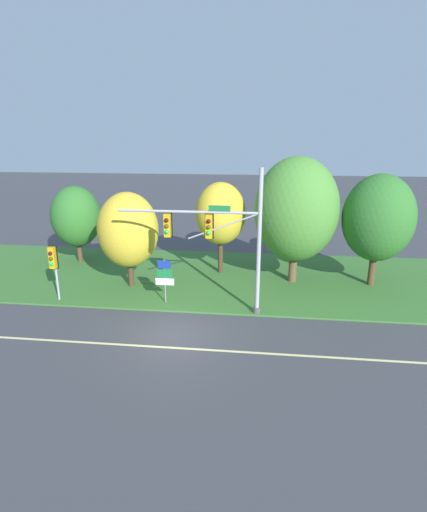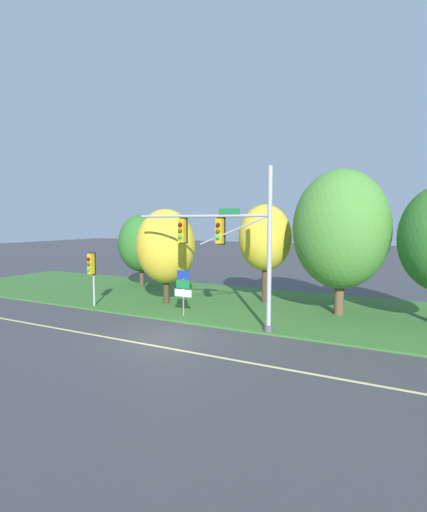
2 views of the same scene
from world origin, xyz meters
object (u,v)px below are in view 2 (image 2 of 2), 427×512
at_px(route_sign_post, 183,287).
at_px(tree_nearest_road, 141,243).
at_px(tree_left_of_mast, 166,246).
at_px(tree_behind_signpost, 265,238).
at_px(tree_mid_verge, 341,230).
at_px(traffic_signal_mast, 231,240).
at_px(pedestrian_signal_near_kerb, 91,267).

height_order(route_sign_post, tree_nearest_road, tree_nearest_road).
bearing_deg(tree_nearest_road, tree_left_of_mast, -39.25).
distance_m(tree_left_of_mast, tree_behind_signpost, 6.22).
bearing_deg(tree_left_of_mast, tree_mid_verge, 11.13).
relative_size(traffic_signal_mast, tree_nearest_road, 1.35).
height_order(traffic_signal_mast, route_sign_post, traffic_signal_mast).
relative_size(route_sign_post, tree_behind_signpost, 0.41).
bearing_deg(tree_mid_verge, traffic_signal_mast, -129.22).
distance_m(pedestrian_signal_near_kerb, tree_behind_signpost, 10.78).
bearing_deg(tree_behind_signpost, tree_mid_verge, -13.83).
bearing_deg(tree_behind_signpost, route_sign_post, -114.78).
bearing_deg(tree_nearest_road, pedestrian_signal_near_kerb, -75.06).
height_order(tree_nearest_road, tree_behind_signpost, tree_behind_signpost).
relative_size(tree_left_of_mast, tree_mid_verge, 0.74).
xyz_separation_m(traffic_signal_mast, tree_left_of_mast, (-5.96, 3.13, -0.64)).
distance_m(traffic_signal_mast, tree_nearest_road, 13.63).
height_order(traffic_signal_mast, tree_mid_verge, tree_mid_verge).
bearing_deg(pedestrian_signal_near_kerb, traffic_signal_mast, -1.71).
height_order(pedestrian_signal_near_kerb, tree_nearest_road, tree_nearest_road).
bearing_deg(pedestrian_signal_near_kerb, tree_behind_signpost, 34.48).
bearing_deg(tree_nearest_road, tree_mid_verge, -8.79).
relative_size(tree_nearest_road, tree_mid_verge, 0.71).
relative_size(pedestrian_signal_near_kerb, tree_behind_signpost, 0.53).
bearing_deg(pedestrian_signal_near_kerb, tree_left_of_mast, 39.54).
xyz_separation_m(pedestrian_signal_near_kerb, tree_nearest_road, (-1.93, 7.24, 1.03)).
height_order(tree_nearest_road, tree_left_of_mast, tree_left_of_mast).
relative_size(tree_left_of_mast, tree_behind_signpost, 0.95).
bearing_deg(route_sign_post, tree_behind_signpost, 65.22).
xyz_separation_m(route_sign_post, tree_nearest_road, (-8.14, 6.77, 1.83)).
height_order(tree_left_of_mast, tree_mid_verge, tree_mid_verge).
bearing_deg(tree_nearest_road, route_sign_post, -39.76).
bearing_deg(tree_behind_signpost, traffic_signal_mast, -84.27).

